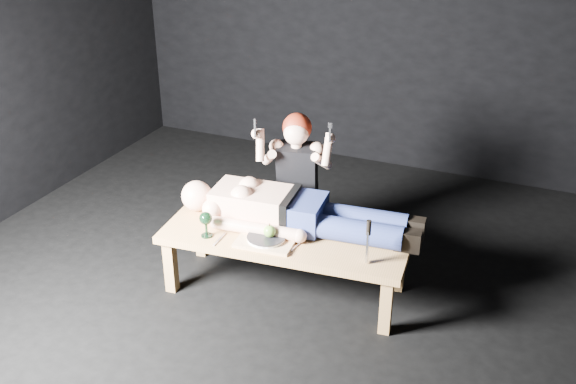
# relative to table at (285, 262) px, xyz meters

# --- Properties ---
(ground) EXTENTS (5.00, 5.00, 0.00)m
(ground) POSITION_rel_table_xyz_m (-0.10, -0.05, -0.23)
(ground) COLOR black
(ground) RESTS_ON ground
(back_wall) EXTENTS (5.00, 0.00, 5.00)m
(back_wall) POSITION_rel_table_xyz_m (-0.10, 2.45, 1.27)
(back_wall) COLOR black
(back_wall) RESTS_ON ground
(table) EXTENTS (1.73, 0.78, 0.45)m
(table) POSITION_rel_table_xyz_m (0.00, 0.00, 0.00)
(table) COLOR #B6804B
(table) RESTS_ON ground
(lying_man) EXTENTS (1.87, 0.72, 0.29)m
(lying_man) POSITION_rel_table_xyz_m (0.04, 0.14, 0.37)
(lying_man) COLOR beige
(lying_man) RESTS_ON table
(kneeling_woman) EXTENTS (0.77, 0.83, 1.18)m
(kneeling_woman) POSITION_rel_table_xyz_m (-0.14, 0.57, 0.36)
(kneeling_woman) COLOR black
(kneeling_woman) RESTS_ON ground
(serving_tray) EXTENTS (0.40, 0.31, 0.02)m
(serving_tray) POSITION_rel_table_xyz_m (-0.07, -0.15, 0.24)
(serving_tray) COLOR tan
(serving_tray) RESTS_ON table
(plate) EXTENTS (0.28, 0.28, 0.02)m
(plate) POSITION_rel_table_xyz_m (-0.07, -0.15, 0.26)
(plate) COLOR white
(plate) RESTS_ON serving_tray
(apple) EXTENTS (0.08, 0.08, 0.08)m
(apple) POSITION_rel_table_xyz_m (-0.05, -0.13, 0.31)
(apple) COLOR #558C2A
(apple) RESTS_ON plate
(goblet) EXTENTS (0.10, 0.10, 0.18)m
(goblet) POSITION_rel_table_xyz_m (-0.48, -0.23, 0.32)
(goblet) COLOR black
(goblet) RESTS_ON table
(fork_flat) EXTENTS (0.02, 0.18, 0.01)m
(fork_flat) POSITION_rel_table_xyz_m (-0.38, -0.24, 0.23)
(fork_flat) COLOR #B2B2B7
(fork_flat) RESTS_ON table
(knife_flat) EXTENTS (0.05, 0.18, 0.01)m
(knife_flat) POSITION_rel_table_xyz_m (0.12, -0.16, 0.23)
(knife_flat) COLOR #B2B2B7
(knife_flat) RESTS_ON table
(spoon_flat) EXTENTS (0.13, 0.14, 0.01)m
(spoon_flat) POSITION_rel_table_xyz_m (0.07, -0.13, 0.23)
(spoon_flat) COLOR #B2B2B7
(spoon_flat) RESTS_ON table
(carving_knife) EXTENTS (0.04, 0.05, 0.31)m
(carving_knife) POSITION_rel_table_xyz_m (0.62, -0.13, 0.38)
(carving_knife) COLOR #B2B2B7
(carving_knife) RESTS_ON table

